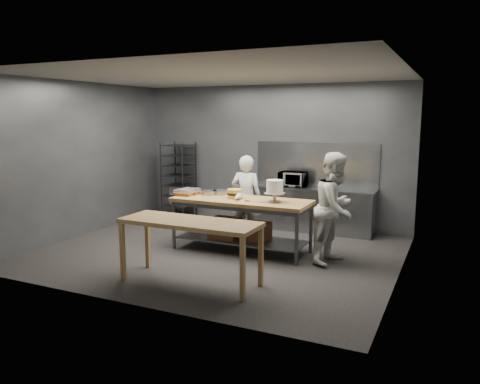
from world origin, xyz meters
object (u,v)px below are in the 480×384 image
(near_counter, at_px, (190,226))
(frosted_cake_stand, at_px, (275,188))
(layer_cake, at_px, (235,194))
(chef_behind, at_px, (246,198))
(chef_right, at_px, (335,208))
(speed_rack, at_px, (179,181))
(microwave, at_px, (293,179))
(work_table, at_px, (240,218))

(near_counter, relative_size, frosted_cake_stand, 5.39)
(near_counter, bearing_deg, layer_cake, 95.15)
(chef_behind, distance_m, chef_right, 1.96)
(speed_rack, relative_size, microwave, 3.23)
(microwave, bearing_deg, near_counter, -93.92)
(speed_rack, height_order, layer_cake, speed_rack)
(near_counter, relative_size, chef_right, 1.13)
(work_table, height_order, frosted_cake_stand, frosted_cake_stand)
(near_counter, relative_size, speed_rack, 1.14)
(microwave, bearing_deg, chef_behind, -111.71)
(work_table, relative_size, chef_right, 1.35)
(work_table, xyz_separation_m, near_counter, (0.05, -1.76, 0.24))
(near_counter, relative_size, microwave, 3.69)
(microwave, bearing_deg, speed_rack, -178.32)
(microwave, relative_size, frosted_cake_stand, 1.46)
(near_counter, xyz_separation_m, speed_rack, (-2.47, 3.60, 0.04))
(microwave, distance_m, frosted_cake_stand, 1.99)
(chef_behind, relative_size, frosted_cake_stand, 4.37)
(work_table, distance_m, layer_cake, 0.44)
(chef_behind, height_order, frosted_cake_stand, chef_behind)
(chef_right, bearing_deg, near_counter, 151.54)
(speed_rack, distance_m, frosted_cake_stand, 3.61)
(chef_behind, bearing_deg, frosted_cake_stand, 133.58)
(chef_behind, bearing_deg, work_table, 99.60)
(work_table, xyz_separation_m, microwave, (0.30, 1.92, 0.48))
(chef_behind, xyz_separation_m, layer_cake, (0.08, -0.67, 0.19))
(speed_rack, bearing_deg, frosted_cake_stand, -31.44)
(speed_rack, xyz_separation_m, frosted_cake_stand, (3.07, -1.88, 0.30))
(work_table, height_order, chef_behind, chef_behind)
(work_table, xyz_separation_m, chef_right, (1.66, 0.04, 0.32))
(near_counter, distance_m, chef_right, 2.41)
(microwave, distance_m, layer_cake, 1.95)
(near_counter, relative_size, layer_cake, 7.55)
(near_counter, bearing_deg, microwave, 86.08)
(speed_rack, bearing_deg, chef_behind, -27.46)
(work_table, relative_size, speed_rack, 1.37)
(work_table, xyz_separation_m, chef_behind, (-0.19, 0.68, 0.24))
(speed_rack, relative_size, chef_behind, 1.08)
(near_counter, xyz_separation_m, chef_right, (1.61, 1.80, 0.08))
(near_counter, height_order, chef_behind, chef_behind)
(chef_behind, relative_size, chef_right, 0.91)
(near_counter, xyz_separation_m, layer_cake, (-0.16, 1.77, 0.19))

